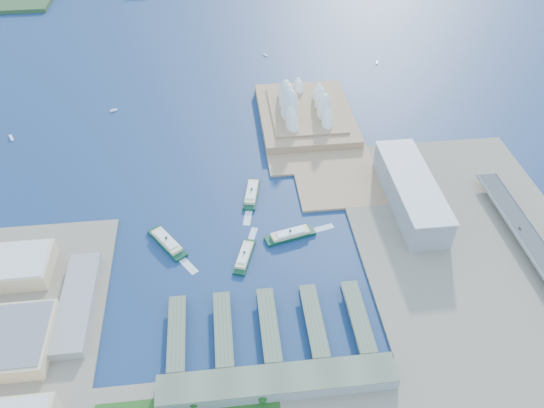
{
  "coord_description": "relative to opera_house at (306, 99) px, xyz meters",
  "views": [
    {
      "loc": [
        -15.64,
        -366.67,
        411.04
      ],
      "look_at": [
        34.21,
        79.45,
        18.0
      ],
      "focal_mm": 35.0,
      "sensor_mm": 36.0,
      "label": 1
    }
  ],
  "objects": [
    {
      "name": "toaster_building",
      "position": [
        90.0,
        -200.0,
        -11.5
      ],
      "size": [
        45.0,
        155.0,
        35.0
      ],
      "primitive_type": "cube",
      "color": "gray",
      "rests_on": "east_land"
    },
    {
      "name": "ferry_b",
      "position": [
        -90.98,
        -161.48,
        -26.61
      ],
      "size": [
        25.48,
        58.8,
        10.79
      ],
      "primitive_type": null,
      "rotation": [
        0.0,
        0.0,
        -0.2
      ],
      "color": "#0E3823",
      "rests_on": "ground"
    },
    {
      "name": "boat_e",
      "position": [
        -36.8,
        209.8,
        -30.85
      ],
      "size": [
        7.11,
        9.7,
        2.31
      ],
      "primitive_type": null,
      "rotation": [
        0.0,
        0.0,
        0.5
      ],
      "color": "white",
      "rests_on": "ground"
    },
    {
      "name": "ground",
      "position": [
        -105.0,
        -280.0,
        -32.0
      ],
      "size": [
        3000.0,
        3000.0,
        0.0
      ],
      "primitive_type": "plane",
      "color": "#10244B",
      "rests_on": "ground"
    },
    {
      "name": "opera_house",
      "position": [
        0.0,
        0.0,
        0.0
      ],
      "size": [
        134.0,
        180.0,
        58.0
      ],
      "primitive_type": null,
      "color": "white",
      "rests_on": "peninsula"
    },
    {
      "name": "boat_a",
      "position": [
        -408.91,
        -4.72,
        -30.57
      ],
      "size": [
        9.89,
        14.98,
        2.87
      ],
      "primitive_type": null,
      "rotation": [
        0.0,
        0.0,
        0.46
      ],
      "color": "white",
      "rests_on": "ground"
    },
    {
      "name": "ferry_c",
      "position": [
        -106.91,
        -262.87,
        -27.18
      ],
      "size": [
        28.37,
        52.46,
        9.64
      ],
      "primitive_type": null,
      "rotation": [
        0.0,
        0.0,
        2.82
      ],
      "color": "#0E3823",
      "rests_on": "ground"
    },
    {
      "name": "terminal_building",
      "position": [
        -90.0,
        -415.0,
        -23.0
      ],
      "size": [
        200.0,
        28.0,
        12.0
      ],
      "primitive_type": "cube",
      "color": "gray",
      "rests_on": "south_land"
    },
    {
      "name": "ferry_wharves",
      "position": [
        -91.0,
        -355.0,
        -27.35
      ],
      "size": [
        184.0,
        90.0,
        9.3
      ],
      "primitive_type": null,
      "color": "#515E47",
      "rests_on": "ground"
    },
    {
      "name": "east_land",
      "position": [
        135.0,
        -330.0,
        -30.5
      ],
      "size": [
        240.0,
        500.0,
        3.0
      ],
      "primitive_type": "cube",
      "color": "gray",
      "rests_on": "ground"
    },
    {
      "name": "boat_c",
      "position": [
        148.55,
        160.84,
        -30.74
      ],
      "size": [
        6.74,
        11.68,
        2.53
      ],
      "primitive_type": null,
      "rotation": [
        0.0,
        0.0,
        2.81
      ],
      "color": "white",
      "rests_on": "ground"
    },
    {
      "name": "ferry_a",
      "position": [
        -188.77,
        -233.45,
        -26.44
      ],
      "size": [
        45.28,
        57.07,
        11.11
      ],
      "primitive_type": null,
      "rotation": [
        0.0,
        0.0,
        0.59
      ],
      "color": "#0E3823",
      "rests_on": "ground"
    },
    {
      "name": "peninsula",
      "position": [
        2.5,
        -20.0,
        -30.5
      ],
      "size": [
        135.0,
        220.0,
        3.0
      ],
      "primitive_type": "cube",
      "color": "#9E7A56",
      "rests_on": "ground"
    },
    {
      "name": "boat_b",
      "position": [
        -277.53,
        53.01,
        -30.61
      ],
      "size": [
        10.86,
        6.44,
        2.77
      ],
      "primitive_type": null,
      "rotation": [
        0.0,
        0.0,
        1.87
      ],
      "color": "white",
      "rests_on": "ground"
    },
    {
      "name": "ferry_d",
      "position": [
        -54.78,
        -236.8,
        -26.68
      ],
      "size": [
        58.06,
        27.45,
        10.64
      ],
      "primitive_type": null,
      "rotation": [
        0.0,
        0.0,
        1.81
      ],
      "color": "#0E3823",
      "rests_on": "ground"
    },
    {
      "name": "car_c",
      "position": [
        191.0,
        -267.31,
        -16.49
      ],
      "size": [
        1.84,
        4.53,
        1.32
      ],
      "primitive_type": "imported",
      "color": "slate",
      "rests_on": "expressway"
    }
  ]
}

